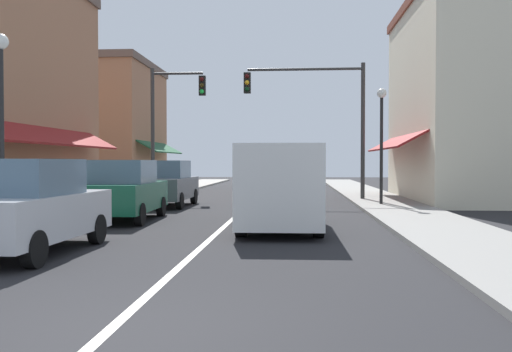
{
  "coord_description": "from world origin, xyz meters",
  "views": [
    {
      "loc": [
        1.9,
        -5.14,
        1.72
      ],
      "look_at": [
        0.6,
        12.98,
        1.26
      ],
      "focal_mm": 39.21,
      "sensor_mm": 36.0,
      "label": 1
    }
  ],
  "objects_px": {
    "parked_car_third_left": "(167,184)",
    "traffic_signal_mast_arm": "(322,107)",
    "traffic_signal_left_corner": "(169,114)",
    "street_lamp_left_near": "(1,100)",
    "parked_car_nearest_left": "(28,207)",
    "parked_car_second_left": "(124,191)",
    "street_lamp_right_mid": "(382,127)",
    "van_in_lane": "(281,184)"
  },
  "relations": [
    {
      "from": "parked_car_nearest_left",
      "to": "street_lamp_left_near",
      "type": "xyz_separation_m",
      "value": [
        -1.74,
        2.3,
        2.26
      ]
    },
    {
      "from": "traffic_signal_mast_arm",
      "to": "parked_car_third_left",
      "type": "bearing_deg",
      "value": -150.96
    },
    {
      "from": "parked_car_second_left",
      "to": "parked_car_third_left",
      "type": "distance_m",
      "value": 5.26
    },
    {
      "from": "parked_car_second_left",
      "to": "traffic_signal_left_corner",
      "type": "distance_m",
      "value": 10.28
    },
    {
      "from": "van_in_lane",
      "to": "street_lamp_right_mid",
      "type": "bearing_deg",
      "value": 62.87
    },
    {
      "from": "parked_car_third_left",
      "to": "traffic_signal_mast_arm",
      "type": "bearing_deg",
      "value": 29.44
    },
    {
      "from": "parked_car_third_left",
      "to": "traffic_signal_left_corner",
      "type": "relative_size",
      "value": 0.68
    },
    {
      "from": "parked_car_nearest_left",
      "to": "street_lamp_left_near",
      "type": "height_order",
      "value": "street_lamp_left_near"
    },
    {
      "from": "parked_car_nearest_left",
      "to": "parked_car_third_left",
      "type": "xyz_separation_m",
      "value": [
        0.01,
        11.16,
        0.0
      ]
    },
    {
      "from": "parked_car_nearest_left",
      "to": "street_lamp_left_near",
      "type": "distance_m",
      "value": 3.67
    },
    {
      "from": "parked_car_second_left",
      "to": "parked_car_third_left",
      "type": "height_order",
      "value": "same"
    },
    {
      "from": "street_lamp_left_near",
      "to": "street_lamp_right_mid",
      "type": "height_order",
      "value": "street_lamp_left_near"
    },
    {
      "from": "parked_car_second_left",
      "to": "street_lamp_left_near",
      "type": "xyz_separation_m",
      "value": [
        -1.72,
        -3.6,
        2.26
      ]
    },
    {
      "from": "parked_car_third_left",
      "to": "street_lamp_left_near",
      "type": "relative_size",
      "value": 0.89
    },
    {
      "from": "parked_car_second_left",
      "to": "traffic_signal_left_corner",
      "type": "bearing_deg",
      "value": 93.64
    },
    {
      "from": "parked_car_third_left",
      "to": "street_lamp_right_mid",
      "type": "distance_m",
      "value": 8.5
    },
    {
      "from": "van_in_lane",
      "to": "traffic_signal_left_corner",
      "type": "xyz_separation_m",
      "value": [
        -5.52,
        11.43,
        2.8
      ]
    },
    {
      "from": "parked_car_third_left",
      "to": "street_lamp_left_near",
      "type": "xyz_separation_m",
      "value": [
        -1.75,
        -8.86,
        2.26
      ]
    },
    {
      "from": "van_in_lane",
      "to": "traffic_signal_mast_arm",
      "type": "distance_m",
      "value": 10.83
    },
    {
      "from": "parked_car_second_left",
      "to": "street_lamp_right_mid",
      "type": "xyz_separation_m",
      "value": [
        8.23,
        5.62,
        2.18
      ]
    },
    {
      "from": "parked_car_second_left",
      "to": "parked_car_third_left",
      "type": "relative_size",
      "value": 1.01
    },
    {
      "from": "parked_car_nearest_left",
      "to": "street_lamp_right_mid",
      "type": "bearing_deg",
      "value": 55.6
    },
    {
      "from": "parked_car_third_left",
      "to": "traffic_signal_left_corner",
      "type": "bearing_deg",
      "value": 102.23
    },
    {
      "from": "street_lamp_right_mid",
      "to": "traffic_signal_left_corner",
      "type": "bearing_deg",
      "value": 155.6
    },
    {
      "from": "street_lamp_left_near",
      "to": "street_lamp_right_mid",
      "type": "bearing_deg",
      "value": 42.79
    },
    {
      "from": "parked_car_nearest_left",
      "to": "street_lamp_right_mid",
      "type": "relative_size",
      "value": 0.92
    },
    {
      "from": "parked_car_second_left",
      "to": "traffic_signal_left_corner",
      "type": "relative_size",
      "value": 0.68
    },
    {
      "from": "street_lamp_right_mid",
      "to": "parked_car_nearest_left",
      "type": "bearing_deg",
      "value": -125.49
    },
    {
      "from": "van_in_lane",
      "to": "parked_car_nearest_left",
      "type": "bearing_deg",
      "value": -137.86
    },
    {
      "from": "parked_car_second_left",
      "to": "parked_car_third_left",
      "type": "bearing_deg",
      "value": 87.97
    },
    {
      "from": "parked_car_nearest_left",
      "to": "traffic_signal_mast_arm",
      "type": "distance_m",
      "value": 16.1
    },
    {
      "from": "van_in_lane",
      "to": "street_lamp_right_mid",
      "type": "xyz_separation_m",
      "value": [
        3.63,
        7.28,
        1.91
      ]
    },
    {
      "from": "parked_car_nearest_left",
      "to": "parked_car_second_left",
      "type": "xyz_separation_m",
      "value": [
        -0.02,
        5.9,
        0.0
      ]
    },
    {
      "from": "traffic_signal_mast_arm",
      "to": "street_lamp_left_near",
      "type": "height_order",
      "value": "traffic_signal_mast_arm"
    },
    {
      "from": "van_in_lane",
      "to": "traffic_signal_mast_arm",
      "type": "height_order",
      "value": "traffic_signal_mast_arm"
    },
    {
      "from": "parked_car_nearest_left",
      "to": "traffic_signal_mast_arm",
      "type": "xyz_separation_m",
      "value": [
        6.11,
        14.54,
        3.23
      ]
    },
    {
      "from": "traffic_signal_left_corner",
      "to": "street_lamp_right_mid",
      "type": "relative_size",
      "value": 1.35
    },
    {
      "from": "parked_car_third_left",
      "to": "traffic_signal_mast_arm",
      "type": "distance_m",
      "value": 7.69
    },
    {
      "from": "traffic_signal_mast_arm",
      "to": "street_lamp_left_near",
      "type": "xyz_separation_m",
      "value": [
        -7.85,
        -12.24,
        -0.97
      ]
    },
    {
      "from": "traffic_signal_mast_arm",
      "to": "street_lamp_left_near",
      "type": "relative_size",
      "value": 1.3
    },
    {
      "from": "traffic_signal_left_corner",
      "to": "traffic_signal_mast_arm",
      "type": "bearing_deg",
      "value": -9.05
    },
    {
      "from": "parked_car_second_left",
      "to": "traffic_signal_mast_arm",
      "type": "height_order",
      "value": "traffic_signal_mast_arm"
    }
  ]
}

